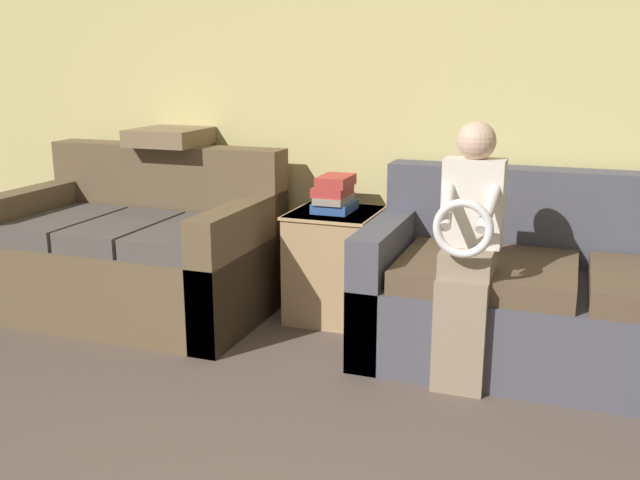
# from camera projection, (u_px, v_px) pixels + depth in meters

# --- Properties ---
(wall_back) EXTENTS (6.96, 0.06, 2.55)m
(wall_back) POSITION_uv_depth(u_px,v_px,m) (462.00, 91.00, 3.88)
(wall_back) COLOR #DBCC7F
(wall_back) RESTS_ON ground_plane
(couch_main) EXTENTS (2.06, 0.94, 0.90)m
(couch_main) POSITION_uv_depth(u_px,v_px,m) (581.00, 301.00, 3.43)
(couch_main) COLOR #4C4C56
(couch_main) RESTS_ON ground_plane
(couch_side) EXTENTS (1.53, 0.96, 0.94)m
(couch_side) POSITION_uv_depth(u_px,v_px,m) (139.00, 255.00, 4.15)
(couch_side) COLOR brown
(couch_side) RESTS_ON ground_plane
(child_left_seated) EXTENTS (0.27, 0.37, 1.18)m
(child_left_seated) POSITION_uv_depth(u_px,v_px,m) (468.00, 243.00, 3.14)
(child_left_seated) COLOR gray
(child_left_seated) RESTS_ON ground_plane
(side_shelf) EXTENTS (0.48, 0.51, 0.62)m
(side_shelf) POSITION_uv_depth(u_px,v_px,m) (335.00, 263.00, 4.04)
(side_shelf) COLOR tan
(side_shelf) RESTS_ON ground_plane
(book_stack) EXTENTS (0.20, 0.27, 0.20)m
(book_stack) POSITION_uv_depth(u_px,v_px,m) (334.00, 194.00, 3.95)
(book_stack) COLOR #33569E
(book_stack) RESTS_ON side_shelf
(throw_pillow) EXTENTS (0.41, 0.41, 0.10)m
(throw_pillow) POSITION_uv_depth(u_px,v_px,m) (170.00, 137.00, 4.29)
(throw_pillow) COLOR #846B4C
(throw_pillow) RESTS_ON couch_side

